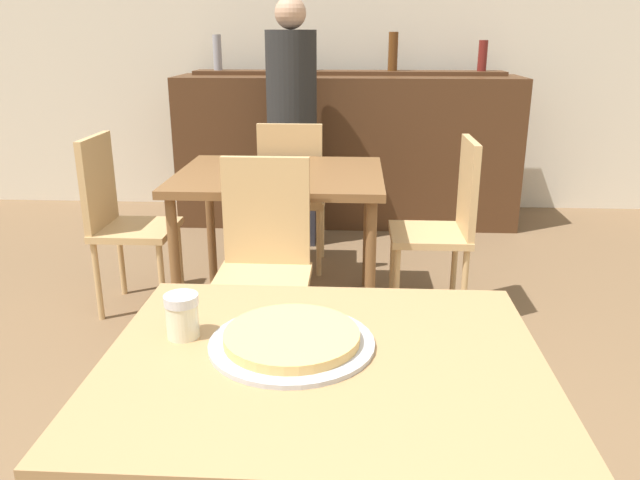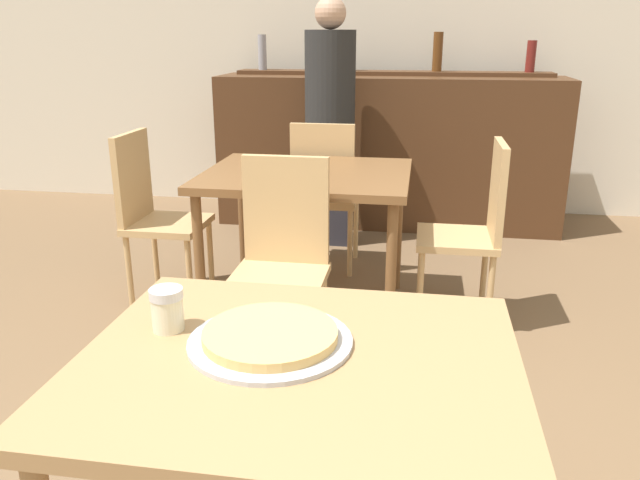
{
  "view_description": "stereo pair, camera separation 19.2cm",
  "coord_description": "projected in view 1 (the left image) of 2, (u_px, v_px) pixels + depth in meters",
  "views": [
    {
      "loc": [
        0.07,
        -1.27,
        1.44
      ],
      "look_at": [
        -0.04,
        0.55,
        0.83
      ],
      "focal_mm": 35.0,
      "sensor_mm": 36.0,
      "label": 1
    },
    {
      "loc": [
        0.26,
        -1.25,
        1.44
      ],
      "look_at": [
        -0.04,
        0.55,
        0.83
      ],
      "focal_mm": 35.0,
      "sensor_mm": 36.0,
      "label": 2
    }
  ],
  "objects": [
    {
      "name": "person_standing",
      "position": [
        292.0,
        116.0,
        4.23
      ],
      "size": [
        0.34,
        0.34,
        1.67
      ],
      "color": "#2D2D38",
      "rests_on": "ground_plane"
    },
    {
      "name": "dining_table_near",
      "position": [
        323.0,
        389.0,
        1.45
      ],
      "size": [
        1.01,
        0.84,
        0.73
      ],
      "color": "#A87F51",
      "rests_on": "ground_plane"
    },
    {
      "name": "bar_counter",
      "position": [
        347.0,
        151.0,
        4.87
      ],
      "size": [
        2.6,
        0.56,
        1.13
      ],
      "color": "#4C2D19",
      "rests_on": "ground_plane"
    },
    {
      "name": "wall_back",
      "position": [
        349.0,
        38.0,
        5.08
      ],
      "size": [
        8.0,
        0.05,
        2.8
      ],
      "color": "silver",
      "rests_on": "ground_plane"
    },
    {
      "name": "bar_back_shelf",
      "position": [
        347.0,
        68.0,
        4.81
      ],
      "size": [
        2.39,
        0.24,
        0.32
      ],
      "color": "#4C2D19",
      "rests_on": "bar_counter"
    },
    {
      "name": "chair_far_side_back",
      "position": [
        292.0,
        188.0,
        3.82
      ],
      "size": [
        0.4,
        0.4,
        0.94
      ],
      "rotation": [
        0.0,
        0.0,
        3.14
      ],
      "color": "tan",
      "rests_on": "ground_plane"
    },
    {
      "name": "pizza_tray",
      "position": [
        292.0,
        339.0,
        1.47
      ],
      "size": [
        0.39,
        0.39,
        0.04
      ],
      "color": "#B7B7BC",
      "rests_on": "dining_table_near"
    },
    {
      "name": "chair_far_side_right",
      "position": [
        446.0,
        218.0,
        3.2
      ],
      "size": [
        0.4,
        0.4,
        0.94
      ],
      "rotation": [
        0.0,
        0.0,
        -1.57
      ],
      "color": "tan",
      "rests_on": "ground_plane"
    },
    {
      "name": "chair_far_side_left",
      "position": [
        119.0,
        213.0,
        3.29
      ],
      "size": [
        0.4,
        0.4,
        0.94
      ],
      "rotation": [
        0.0,
        0.0,
        1.57
      ],
      "color": "tan",
      "rests_on": "ground_plane"
    },
    {
      "name": "dining_table_far",
      "position": [
        280.0,
        188.0,
        3.2
      ],
      "size": [
        1.05,
        0.87,
        0.77
      ],
      "color": "brown",
      "rests_on": "ground_plane"
    },
    {
      "name": "chair_far_side_front",
      "position": [
        264.0,
        255.0,
        2.68
      ],
      "size": [
        0.4,
        0.4,
        0.94
      ],
      "color": "tan",
      "rests_on": "ground_plane"
    },
    {
      "name": "cheese_shaker",
      "position": [
        182.0,
        315.0,
        1.51
      ],
      "size": [
        0.08,
        0.08,
        0.11
      ],
      "color": "beige",
      "rests_on": "dining_table_near"
    }
  ]
}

